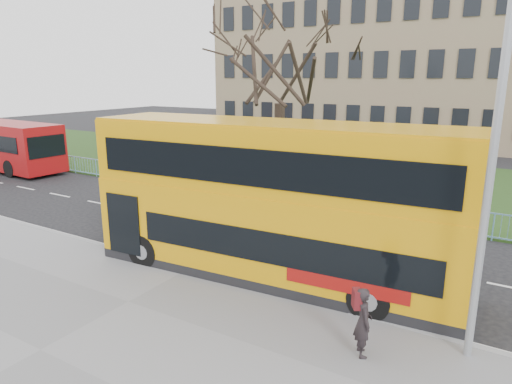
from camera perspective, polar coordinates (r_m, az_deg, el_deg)
ground at (r=16.02m, az=-4.81°, el=-7.97°), size 120.00×120.00×0.00m
pavement at (r=11.84m, az=-25.31°, el=-17.64°), size 80.00×10.50×0.12m
kerb at (r=14.87m, az=-8.36°, el=-9.60°), size 80.00×0.20×0.14m
grass_verge at (r=28.33m, az=12.38°, el=1.69°), size 80.00×15.40×0.08m
guard_railing at (r=21.25m, az=5.63°, el=-0.80°), size 40.00×0.12×1.10m
bare_tree at (r=24.92m, az=3.02°, el=12.99°), size 7.59×7.59×10.85m
civic_building at (r=48.94m, az=15.33°, el=14.90°), size 30.00×15.00×14.00m
yellow_bus at (r=13.55m, az=2.09°, el=-0.79°), size 11.43×3.46×4.72m
pedestrian at (r=10.48m, az=13.24°, el=-15.53°), size 0.63×0.69×1.58m
street_lamp at (r=10.06m, az=27.10°, el=6.05°), size 1.84×0.44×8.69m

